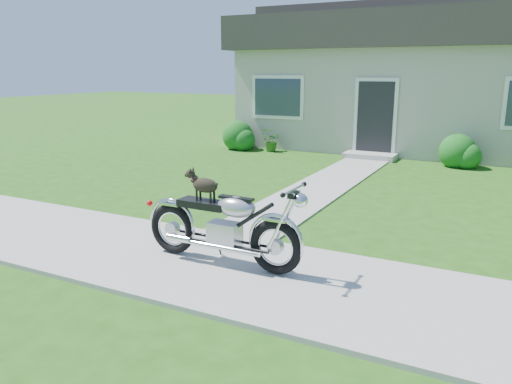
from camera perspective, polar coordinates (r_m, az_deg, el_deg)
ground at (r=5.85m, az=5.49°, el=-10.47°), size 80.00×80.00×0.00m
sidewalk at (r=5.84m, az=5.50°, el=-10.29°), size 24.00×2.20×0.04m
walkway at (r=10.81m, az=8.00°, el=0.90°), size 1.20×8.00×0.03m
house at (r=17.08m, az=21.18°, el=12.04°), size 12.60×7.03×4.50m
shrub_row at (r=13.63m, az=24.07°, el=4.35°), size 10.77×1.18×1.18m
potted_plant_left at (r=15.14m, az=1.60°, el=5.89°), size 0.76×0.72×0.66m
potted_plant_right at (r=13.72m, az=21.89°, el=4.52°), size 0.62×0.62×0.86m
motorcycle_with_dog at (r=6.15m, az=-3.70°, el=-3.74°), size 2.22×0.60×1.15m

